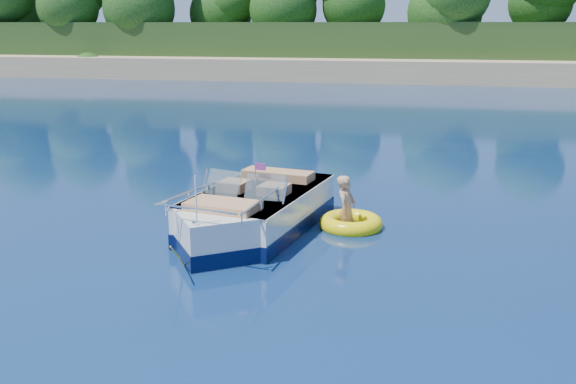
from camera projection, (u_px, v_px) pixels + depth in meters
The scene contains 6 objects.
ground at pixel (133, 267), 10.55m from camera, with size 160.00×160.00×0.00m, color #091743.
shoreline at pixel (385, 51), 70.63m from camera, with size 170.00×59.00×6.00m.
treeline at pixel (369, 1), 47.93m from camera, with size 150.00×7.12×8.19m.
motorboat at pixel (251, 216), 12.17m from camera, with size 2.50×5.29×1.77m.
tow_tube at pixel (351, 223), 12.58m from camera, with size 1.52×1.52×0.33m.
boy at pixel (346, 228), 12.58m from camera, with size 0.52×0.34×1.43m, color tan.
Camera 1 is at (4.56, -9.14, 3.88)m, focal length 40.00 mm.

